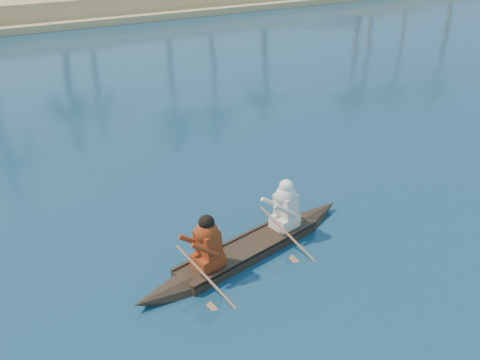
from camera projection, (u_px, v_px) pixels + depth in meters
canoe at (248, 241)px, 9.72m from camera, size 4.95×1.69×1.36m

